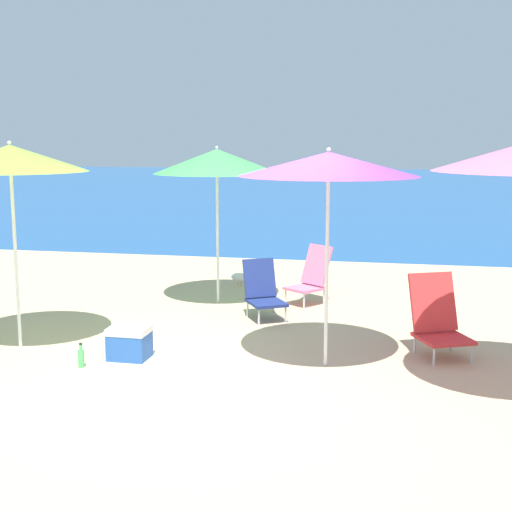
{
  "coord_description": "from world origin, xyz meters",
  "views": [
    {
      "loc": [
        1.65,
        -6.45,
        2.23
      ],
      "look_at": [
        0.1,
        0.84,
        1.0
      ],
      "focal_mm": 50.0,
      "sensor_mm": 36.0,
      "label": 1
    }
  ],
  "objects": [
    {
      "name": "beach_chair_pink",
      "position": [
        0.41,
        3.02,
        0.38
      ],
      "size": [
        0.66,
        0.69,
        0.79
      ],
      "rotation": [
        0.0,
        0.0,
        -0.64
      ],
      "color": "silver",
      "rests_on": "ground"
    },
    {
      "name": "beach_umbrella_purple",
      "position": [
        0.91,
        0.37,
        1.99
      ],
      "size": [
        1.74,
        1.74,
        2.15
      ],
      "color": "white",
      "rests_on": "ground"
    },
    {
      "name": "beach_chair_red",
      "position": [
        2.01,
        0.98,
        0.38
      ],
      "size": [
        0.71,
        0.77,
        0.84
      ],
      "rotation": [
        0.0,
        0.0,
        0.44
      ],
      "color": "silver",
      "rests_on": "ground"
    },
    {
      "name": "beach_umbrella_green",
      "position": [
        -0.85,
        2.81,
        1.93
      ],
      "size": [
        1.71,
        1.71,
        2.13
      ],
      "color": "white",
      "rests_on": "ground"
    },
    {
      "name": "beach_chair_navy",
      "position": [
        -0.07,
        2.1,
        0.35
      ],
      "size": [
        0.65,
        0.72,
        0.73
      ],
      "rotation": [
        0.0,
        0.0,
        0.54
      ],
      "color": "silver",
      "rests_on": "ground"
    },
    {
      "name": "seagull",
      "position": [
        -0.81,
        3.96,
        0.14
      ],
      "size": [
        0.27,
        0.11,
        0.23
      ],
      "color": "gold",
      "rests_on": "ground"
    },
    {
      "name": "cooler_box",
      "position": [
        -1.08,
        0.18,
        0.17
      ],
      "size": [
        0.4,
        0.33,
        0.33
      ],
      "color": "#2859B2",
      "rests_on": "ground"
    },
    {
      "name": "beach_umbrella_lime",
      "position": [
        -2.4,
        0.33,
        2.02
      ],
      "size": [
        1.61,
        1.61,
        2.21
      ],
      "color": "white",
      "rests_on": "ground"
    },
    {
      "name": "ground_plane",
      "position": [
        0.0,
        0.0,
        0.0
      ],
      "size": [
        60.0,
        60.0,
        0.0
      ],
      "primitive_type": "plane",
      "color": "#C6B284"
    },
    {
      "name": "water_bottle",
      "position": [
        -1.44,
        -0.2,
        0.1
      ],
      "size": [
        0.06,
        0.06,
        0.25
      ],
      "color": "#4CB266",
      "rests_on": "ground"
    },
    {
      "name": "sea_water",
      "position": [
        0.0,
        26.46,
        0.0
      ],
      "size": [
        60.0,
        40.0,
        0.01
      ],
      "color": "#1E5699",
      "rests_on": "ground"
    }
  ]
}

